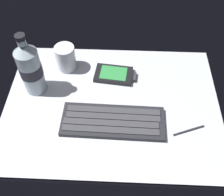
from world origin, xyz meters
TOP-DOWN VIEW (x-y plane):
  - ground_plane at (0.00, -0.23)cm, footprint 64.00×48.00cm
  - keyboard at (0.51, -6.65)cm, footprint 29.23×11.62cm
  - handheld_device at (0.66, 11.48)cm, footprint 13.36×8.91cm
  - juice_cup at (-15.62, 14.90)cm, footprint 6.40×6.40cm
  - water_bottle at (-23.86, 5.33)cm, footprint 6.73×6.73cm
  - stylus_pen at (21.79, -8.34)cm, footprint 9.13×4.04cm

SIDE VIEW (x-z plane):
  - ground_plane at x=0.00cm, z-range -2.39..0.41cm
  - stylus_pen at x=21.79cm, z-range 0.00..0.70cm
  - handheld_device at x=0.66cm, z-range -0.02..1.48cm
  - keyboard at x=0.51cm, z-range -0.04..1.66cm
  - juice_cup at x=-15.62cm, z-range -0.34..8.16cm
  - water_bottle at x=-23.86cm, z-range -1.39..19.41cm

